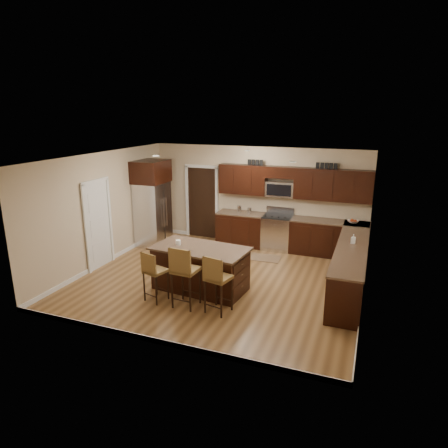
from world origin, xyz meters
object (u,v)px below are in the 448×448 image
at_px(refrigerator, 152,202).
at_px(range, 277,232).
at_px(stool_left, 153,271).
at_px(stool_right, 216,278).
at_px(island, 200,270).
at_px(stool_mid, 184,270).

bearing_deg(refrigerator, range, 14.88).
xyz_separation_m(stool_left, stool_right, (1.33, -0.01, 0.06)).
relative_size(stool_right, refrigerator, 0.48).
relative_size(island, stool_left, 2.00).
distance_m(island, stool_right, 1.13).
bearing_deg(island, stool_right, -44.66).
distance_m(range, refrigerator, 3.49).
bearing_deg(stool_mid, refrigerator, 132.64).
relative_size(range, stool_right, 0.99).
xyz_separation_m(stool_mid, refrigerator, (-2.46, 3.03, 0.45)).
bearing_deg(island, range, 79.34).
distance_m(range, stool_right, 3.91).
xyz_separation_m(island, stool_left, (-0.62, -0.84, 0.21)).
bearing_deg(stool_mid, stool_right, 4.22).
distance_m(stool_mid, refrigerator, 3.92).
relative_size(stool_mid, refrigerator, 0.52).
distance_m(range, island, 3.18).
bearing_deg(refrigerator, stool_right, -44.16).
bearing_deg(refrigerator, stool_mid, -50.97).
bearing_deg(stool_right, stool_left, -168.05).
distance_m(range, stool_mid, 4.01).
bearing_deg(stool_right, island, 141.98).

